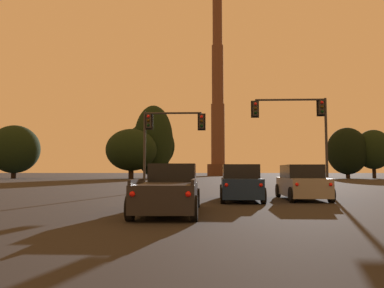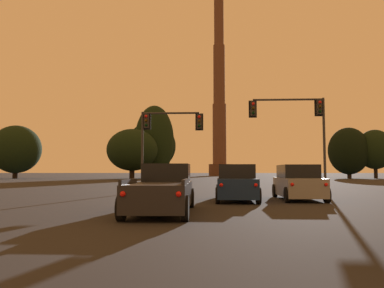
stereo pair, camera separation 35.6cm
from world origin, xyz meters
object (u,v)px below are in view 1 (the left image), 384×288
Objects in this scene: pickup_truck_left_lane_second at (170,190)px; suv_center_lane_front at (240,183)px; smokestack at (218,101)px; traffic_light_overhead_right at (302,120)px; traffic_light_overhead_left at (165,131)px; suv_right_lane_front at (302,183)px.

suv_center_lane_front reaches higher than pickup_truck_left_lane_second.
suv_center_lane_front is 0.08× the size of smokestack.
pickup_truck_left_lane_second is at bearing -122.46° from traffic_light_overhead_right.
pickup_truck_left_lane_second is 13.57m from traffic_light_overhead_left.
pickup_truck_left_lane_second is 0.94× the size of traffic_light_overhead_left.
traffic_light_overhead_left is at bearing 124.71° from suv_center_lane_front.
suv_center_lane_front is 1.00× the size of suv_right_lane_front.
smokestack reaches higher than traffic_light_overhead_left.
traffic_light_overhead_right reaches higher than suv_right_lane_front.
suv_center_lane_front is 0.85× the size of traffic_light_overhead_left.
pickup_truck_left_lane_second is 9.06m from suv_right_lane_front.
pickup_truck_left_lane_second is 0.82× the size of traffic_light_overhead_right.
traffic_light_overhead_right is (9.83, -0.19, 0.69)m from traffic_light_overhead_left.
traffic_light_overhead_left is at bearing -93.93° from smokestack.
smokestack is at bearing 91.98° from suv_right_lane_front.
traffic_light_overhead_left is 0.87× the size of traffic_light_overhead_right.
traffic_light_overhead_right is (8.13, 12.78, 4.33)m from pickup_truck_left_lane_second.
suv_center_lane_front is 9.71m from traffic_light_overhead_right.
pickup_truck_left_lane_second is at bearing -117.47° from suv_center_lane_front.
smokestack is at bearing 86.93° from pickup_truck_left_lane_second.
suv_center_lane_front is at bearing -166.38° from suv_right_lane_front.
traffic_light_overhead_right is (1.68, 6.41, 4.23)m from suv_right_lane_front.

